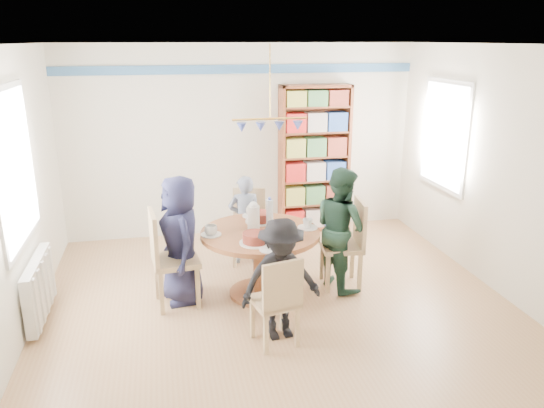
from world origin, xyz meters
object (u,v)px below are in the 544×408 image
object	(u,v)px
chair_left	(167,255)
person_near	(281,280)
person_left	(181,240)
chair_right	(349,240)
chair_far	(249,222)
person_far	(245,220)
bookshelf	(314,161)
chair_near	(278,298)
person_right	(341,228)
dining_table	(260,248)
radiator	(39,288)

from	to	relation	value
chair_left	person_near	bearing A→B (deg)	-39.94
chair_left	person_left	bearing A→B (deg)	31.90
person_left	chair_right	bearing A→B (deg)	77.92
chair_far	person_left	world-z (taller)	person_left
chair_left	chair_far	bearing A→B (deg)	44.69
person_far	bookshelf	distance (m)	1.64
chair_right	person_near	distance (m)	1.37
chair_left	chair_near	xyz separation A→B (m)	(0.97, -1.02, -0.09)
chair_far	person_left	distance (m)	1.31
person_far	person_right	bearing A→B (deg)	141.23
chair_right	person_far	world-z (taller)	person_far
dining_table	person_left	size ratio (longest dim) A/B	0.93
chair_left	chair_near	world-z (taller)	chair_left
chair_far	bookshelf	bearing A→B (deg)	40.24
chair_right	chair_far	distance (m)	1.39
chair_right	person_near	xyz separation A→B (m)	(-1.01, -0.93, 0.03)
radiator	person_right	size ratio (longest dim) A/B	0.71
dining_table	person_near	world-z (taller)	person_near
chair_right	chair_near	xyz separation A→B (m)	(-1.07, -1.09, -0.07)
person_left	person_far	world-z (taller)	person_left
dining_table	bookshelf	size ratio (longest dim) A/B	0.61
chair_left	person_near	xyz separation A→B (m)	(1.03, -0.86, 0.01)
dining_table	chair_far	bearing A→B (deg)	87.65
chair_right	person_right	size ratio (longest dim) A/B	0.73
chair_left	chair_far	size ratio (longest dim) A/B	1.13
radiator	person_near	distance (m)	2.46
radiator	chair_far	xyz separation A→B (m)	(2.32, 1.08, 0.16)
chair_near	person_near	size ratio (longest dim) A/B	0.74
person_left	bookshelf	bearing A→B (deg)	121.87
bookshelf	dining_table	bearing A→B (deg)	-121.06
bookshelf	chair_near	bearing A→B (deg)	-111.91
person_right	person_near	bearing A→B (deg)	119.49
radiator	chair_near	distance (m)	2.45
chair_right	person_near	world-z (taller)	person_near
dining_table	person_far	distance (m)	0.93
person_near	radiator	bearing A→B (deg)	154.26
dining_table	bookshelf	xyz separation A→B (m)	(1.17, 1.95, 0.50)
radiator	chair_left	bearing A→B (deg)	2.05
chair_left	bookshelf	size ratio (longest dim) A/B	0.50
radiator	chair_near	bearing A→B (deg)	-23.46
dining_table	person_far	xyz separation A→B (m)	(-0.02, 0.93, 0.01)
dining_table	bookshelf	distance (m)	2.33
dining_table	chair_far	size ratio (longest dim) A/B	1.39
dining_table	chair_left	distance (m)	1.01
chair_near	chair_far	bearing A→B (deg)	87.79
person_near	bookshelf	size ratio (longest dim) A/B	0.56
chair_far	person_right	bearing A→B (deg)	-47.02
person_near	bookshelf	distance (m)	3.11
radiator	bookshelf	distance (m)	4.08
chair_right	chair_left	bearing A→B (deg)	-178.07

